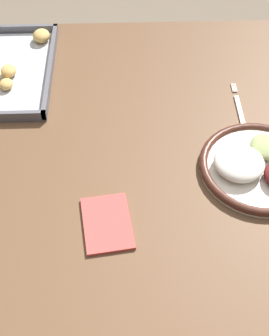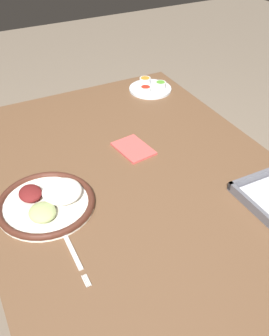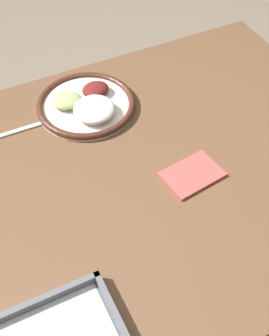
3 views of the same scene
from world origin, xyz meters
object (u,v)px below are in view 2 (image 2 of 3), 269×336
at_px(dinner_plate, 48,202).
at_px(napkin, 133,149).
at_px(saucer_plate, 150,87).
at_px(fork, 72,249).

bearing_deg(dinner_plate, napkin, 111.96).
distance_m(saucer_plate, napkin, 0.46).
height_order(dinner_plate, saucer_plate, dinner_plate).
xyz_separation_m(dinner_plate, napkin, (-0.14, 0.35, -0.01)).
height_order(saucer_plate, napkin, saucer_plate).
relative_size(saucer_plate, napkin, 1.19).
bearing_deg(dinner_plate, saucer_plate, 129.69).
bearing_deg(dinner_plate, fork, 0.96).
height_order(fork, napkin, napkin).
height_order(dinner_plate, fork, dinner_plate).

